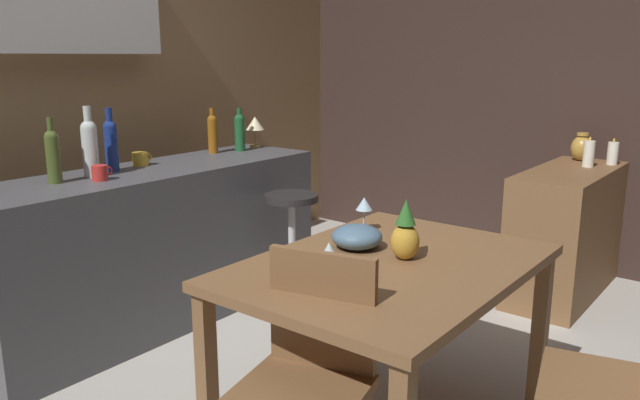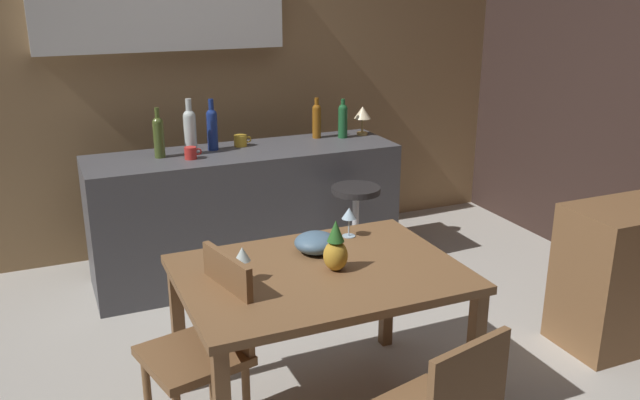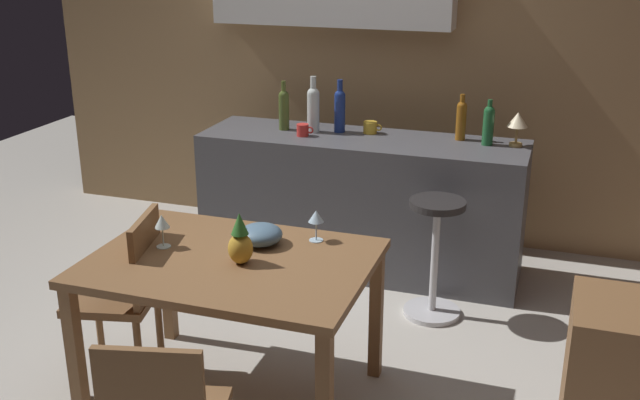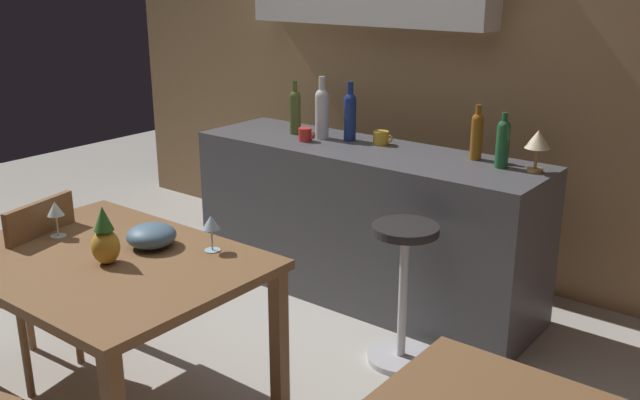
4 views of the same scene
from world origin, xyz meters
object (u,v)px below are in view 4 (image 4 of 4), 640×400
Objects in this scene: dining_table at (105,276)px; wine_glass_right at (211,224)px; wine_bottle_clear at (322,111)px; bar_stool at (403,290)px; wine_bottle_green at (503,142)px; counter_lamp at (538,142)px; wine_glass_left at (55,210)px; cup_mustard at (381,138)px; chair_near_window at (29,279)px; cup_red at (305,135)px; wine_bottle_cobalt at (350,114)px; fruit_bowl at (151,236)px; pineapple_centerpiece at (105,239)px; wine_bottle_olive at (295,110)px; wine_bottle_amber at (477,134)px.

wine_glass_right is (0.30, 0.32, 0.20)m from dining_table.
bar_stool is at bearing -31.06° from wine_bottle_clear.
wine_bottle_green is (1.13, 0.04, -0.03)m from wine_bottle_clear.
counter_lamp reaches higher than dining_table.
bar_stool is at bearing 45.35° from wine_glass_left.
wine_bottle_clear is at bearing -166.84° from cup_mustard.
chair_near_window is 2.51m from counter_lamp.
cup_red is (0.33, 1.62, 0.44)m from chair_near_window.
counter_lamp is at bearing 0.31° from wine_bottle_cobalt.
pineapple_centerpiece is at bearing -90.35° from fruit_bowl.
dining_table is at bearing -76.95° from wine_bottle_olive.
pineapple_centerpiece is 1.64m from cup_red.
wine_bottle_cobalt reaches higher than wine_bottle_green.
wine_bottle_olive is at bearing 84.91° from chair_near_window.
wine_bottle_cobalt is (0.52, 1.80, 0.56)m from chair_near_window.
wine_glass_left is at bearing -129.92° from counter_lamp.
wine_bottle_clear is (0.17, 1.68, 0.21)m from wine_glass_left.
counter_lamp is (1.04, 1.80, 0.21)m from pineapple_centerpiece.
wine_glass_left is at bearing 173.11° from pineapple_centerpiece.
wine_bottle_green is (0.19, 0.61, 0.65)m from bar_stool.
wine_glass_right is at bearing -85.11° from cup_mustard.
pineapple_centerpiece is at bearing -6.89° from wine_glass_left.
pineapple_centerpiece is 1.81m from wine_bottle_cobalt.
wine_bottle_green is 0.77m from cup_mustard.
wine_bottle_olive is 2.62× the size of cup_mustard.
dining_table is 1.82m from cup_mustard.
wine_bottle_cobalt is 1.62× the size of counter_lamp.
wine_bottle_amber is 0.35m from counter_lamp.
wine_bottle_amber is (0.46, 1.49, 0.18)m from wine_glass_right.
cup_red reaches higher than wine_glass_left.
wine_bottle_amber is (1.31, 1.85, 0.54)m from chair_near_window.
wine_bottle_cobalt reaches higher than wine_glass_left.
cup_red is at bearing 155.31° from bar_stool.
pineapple_centerpiece is at bearing -116.15° from wine_bottle_green.
wine_glass_left is 1.04× the size of wine_glass_right.
wine_bottle_clear is at bearing -177.85° from wine_bottle_green.
pineapple_centerpiece is 2.09m from counter_lamp.
wine_glass_right is 1.57m from wine_bottle_green.
bar_stool is 1.05m from wine_glass_right.
wine_bottle_green is (1.33, 0.04, -0.01)m from wine_bottle_olive.
wine_bottle_green is at bearing 1.94° from wine_bottle_olive.
wine_bottle_clear reaches higher than wine_bottle_amber.
chair_near_window is 5.52× the size of wine_glass_left.
fruit_bowl is 0.99× the size of counter_lamp.
wine_bottle_cobalt reaches higher than wine_bottle_olive.
counter_lamp is (1.11, 1.77, 0.40)m from dining_table.
wine_glass_right is 0.74× the size of fruit_bowl.
counter_lamp reaches higher than bar_stool.
cup_mustard reaches higher than wine_glass_right.
wine_glass_right is at bearing -113.97° from wine_bottle_green.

